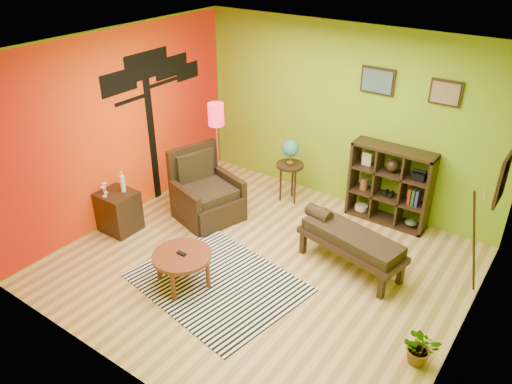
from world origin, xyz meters
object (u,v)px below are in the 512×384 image
Objects in this scene: floor_lamp at (216,124)px; bench at (349,239)px; coffee_table at (182,258)px; potted_plant at (420,350)px; globe_table at (290,155)px; cube_shelf at (391,186)px; armchair at (206,197)px; side_cabinet at (119,211)px.

floor_lamp is 1.10× the size of bench.
potted_plant is (2.86, 0.46, -0.23)m from coffee_table.
globe_table is 1.59m from cube_shelf.
armchair is 1.17× the size of side_cabinet.
cube_shelf is (2.44, 1.02, -0.75)m from floor_lamp.
floor_lamp reaches higher than potted_plant.
globe_table is at bearing 54.23° from side_cabinet.
side_cabinet is at bearing -141.20° from cube_shelf.
cube_shelf reaches higher than bench.
coffee_table is 2.15m from bench.
globe_table is (1.57, 2.18, 0.50)m from side_cabinet.
armchair is at bearing -124.77° from globe_table.
bench reaches higher than coffee_table.
armchair is 0.91× the size of cube_shelf.
coffee_table is at bearing -117.26° from cube_shelf.
cube_shelf is at bearing 62.74° from coffee_table.
potted_plant is (3.70, -0.97, -0.16)m from armchair.
cube_shelf reaches higher than potted_plant.
coffee_table is 0.48× the size of bench.
floor_lamp is 1.26m from globe_table.
side_cabinet is at bearing -126.85° from armchair.
cube_shelf is at bearing 90.75° from bench.
cube_shelf is 2.87× the size of potted_plant.
floor_lamp is 4.23m from potted_plant.
side_cabinet is 2.22× the size of potted_plant.
coffee_table is at bearing -59.56° from armchair.
coffee_table is 1.76× the size of potted_plant.
potted_plant is at bearing -20.49° from floor_lamp.
bench is 1.73m from potted_plant.
side_cabinet reaches higher than coffee_table.
armchair is (-0.84, 1.43, -0.06)m from coffee_table.
side_cabinet is 2.73m from globe_table.
coffee_table is 2.32m from floor_lamp.
globe_table is at bearing 91.10° from coffee_table.
cube_shelf is 0.79× the size of bench.
coffee_table is 0.61× the size of cube_shelf.
side_cabinet reaches higher than bench.
side_cabinet is 1.93m from floor_lamp.
floor_lamp reaches higher than coffee_table.
bench reaches higher than potted_plant.
bench is (0.02, -1.38, -0.17)m from cube_shelf.
armchair reaches higher than bench.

